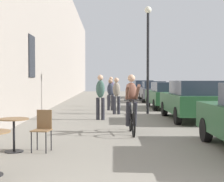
{
  "coord_description": "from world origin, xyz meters",
  "views": [
    {
      "loc": [
        -0.2,
        -2.76,
        1.54
      ],
      "look_at": [
        0.06,
        10.51,
        1.12
      ],
      "focal_mm": 54.31,
      "sensor_mm": 36.0,
      "label": 1
    }
  ],
  "objects_px": {
    "pedestrian_furthest": "(111,90)",
    "pedestrian_mid": "(116,94)",
    "cafe_table_mid": "(14,128)",
    "pedestrian_near": "(100,94)",
    "cyclist_on_bicycle": "(132,105)",
    "parked_car_third": "(166,95)",
    "cafe_chair_mid_toward_wall": "(43,127)",
    "pedestrian_far": "(110,93)",
    "parked_car_fourth": "(153,91)",
    "parked_car_second": "(192,100)",
    "street_lamp": "(148,46)",
    "parked_car_fifth": "(143,89)"
  },
  "relations": [
    {
      "from": "parked_car_fourth",
      "to": "pedestrian_furthest",
      "type": "bearing_deg",
      "value": -125.69
    },
    {
      "from": "parked_car_fifth",
      "to": "pedestrian_mid",
      "type": "bearing_deg",
      "value": -100.9
    },
    {
      "from": "pedestrian_near",
      "to": "pedestrian_furthest",
      "type": "height_order",
      "value": "pedestrian_near"
    },
    {
      "from": "cafe_chair_mid_toward_wall",
      "to": "pedestrian_far",
      "type": "bearing_deg",
      "value": 80.73
    },
    {
      "from": "pedestrian_far",
      "to": "parked_car_fourth",
      "type": "relative_size",
      "value": 0.38
    },
    {
      "from": "pedestrian_far",
      "to": "street_lamp",
      "type": "height_order",
      "value": "street_lamp"
    },
    {
      "from": "cafe_table_mid",
      "to": "pedestrian_near",
      "type": "xyz_separation_m",
      "value": [
        1.77,
        5.85,
        0.47
      ]
    },
    {
      "from": "cafe_chair_mid_toward_wall",
      "to": "parked_car_fourth",
      "type": "xyz_separation_m",
      "value": [
        4.76,
        16.8,
        0.24
      ]
    },
    {
      "from": "pedestrian_near",
      "to": "pedestrian_mid",
      "type": "height_order",
      "value": "pedestrian_near"
    },
    {
      "from": "street_lamp",
      "to": "pedestrian_near",
      "type": "bearing_deg",
      "value": -132.47
    },
    {
      "from": "parked_car_fourth",
      "to": "parked_car_third",
      "type": "bearing_deg",
      "value": -91.21
    },
    {
      "from": "cafe_chair_mid_toward_wall",
      "to": "pedestrian_furthest",
      "type": "relative_size",
      "value": 0.51
    },
    {
      "from": "pedestrian_near",
      "to": "cafe_chair_mid_toward_wall",
      "type": "bearing_deg",
      "value": -101.43
    },
    {
      "from": "pedestrian_furthest",
      "to": "parked_car_third",
      "type": "distance_m",
      "value": 3.34
    },
    {
      "from": "pedestrian_mid",
      "to": "parked_car_third",
      "type": "xyz_separation_m",
      "value": [
        2.78,
        3.04,
        -0.19
      ]
    },
    {
      "from": "cafe_table_mid",
      "to": "cyclist_on_bicycle",
      "type": "distance_m",
      "value": 3.73
    },
    {
      "from": "cyclist_on_bicycle",
      "to": "pedestrian_near",
      "type": "distance_m",
      "value": 3.46
    },
    {
      "from": "parked_car_second",
      "to": "pedestrian_mid",
      "type": "bearing_deg",
      "value": 140.35
    },
    {
      "from": "cyclist_on_bicycle",
      "to": "pedestrian_mid",
      "type": "relative_size",
      "value": 1.06
    },
    {
      "from": "parked_car_third",
      "to": "parked_car_fourth",
      "type": "distance_m",
      "value": 5.84
    },
    {
      "from": "cyclist_on_bicycle",
      "to": "parked_car_third",
      "type": "height_order",
      "value": "cyclist_on_bicycle"
    },
    {
      "from": "parked_car_third",
      "to": "parked_car_fourth",
      "type": "xyz_separation_m",
      "value": [
        0.12,
        5.84,
        0.02
      ]
    },
    {
      "from": "parked_car_fifth",
      "to": "parked_car_third",
      "type": "bearing_deg",
      "value": -89.9
    },
    {
      "from": "cafe_chair_mid_toward_wall",
      "to": "street_lamp",
      "type": "height_order",
      "value": "street_lamp"
    },
    {
      "from": "pedestrian_furthest",
      "to": "parked_car_fifth",
      "type": "bearing_deg",
      "value": 73.23
    },
    {
      "from": "street_lamp",
      "to": "parked_car_third",
      "type": "xyz_separation_m",
      "value": [
        1.33,
        2.85,
        -2.36
      ]
    },
    {
      "from": "pedestrian_mid",
      "to": "cafe_chair_mid_toward_wall",
      "type": "bearing_deg",
      "value": -103.25
    },
    {
      "from": "pedestrian_far",
      "to": "pedestrian_furthest",
      "type": "bearing_deg",
      "value": 88.31
    },
    {
      "from": "pedestrian_mid",
      "to": "parked_car_fifth",
      "type": "relative_size",
      "value": 0.39
    },
    {
      "from": "cyclist_on_bicycle",
      "to": "parked_car_fifth",
      "type": "bearing_deg",
      "value": 82.81
    },
    {
      "from": "pedestrian_near",
      "to": "parked_car_second",
      "type": "height_order",
      "value": "pedestrian_near"
    },
    {
      "from": "pedestrian_far",
      "to": "street_lamp",
      "type": "relative_size",
      "value": 0.33
    },
    {
      "from": "pedestrian_near",
      "to": "parked_car_third",
      "type": "relative_size",
      "value": 0.43
    },
    {
      "from": "cafe_table_mid",
      "to": "cafe_chair_mid_toward_wall",
      "type": "xyz_separation_m",
      "value": [
        0.6,
        0.07,
        -0.0
      ]
    },
    {
      "from": "pedestrian_furthest",
      "to": "parked_car_fourth",
      "type": "bearing_deg",
      "value": 54.31
    },
    {
      "from": "cyclist_on_bicycle",
      "to": "parked_car_fourth",
      "type": "relative_size",
      "value": 0.42
    },
    {
      "from": "parked_car_third",
      "to": "cafe_table_mid",
      "type": "bearing_deg",
      "value": -115.4
    },
    {
      "from": "cafe_table_mid",
      "to": "parked_car_fourth",
      "type": "relative_size",
      "value": 0.17
    },
    {
      "from": "pedestrian_near",
      "to": "parked_car_third",
      "type": "bearing_deg",
      "value": 56.2
    },
    {
      "from": "cyclist_on_bicycle",
      "to": "parked_car_third",
      "type": "relative_size",
      "value": 0.43
    },
    {
      "from": "pedestrian_near",
      "to": "pedestrian_furthest",
      "type": "bearing_deg",
      "value": 85.5
    },
    {
      "from": "pedestrian_furthest",
      "to": "pedestrian_mid",
      "type": "bearing_deg",
      "value": -87.96
    },
    {
      "from": "cyclist_on_bicycle",
      "to": "pedestrian_near",
      "type": "bearing_deg",
      "value": 106.1
    },
    {
      "from": "pedestrian_far",
      "to": "street_lamp",
      "type": "distance_m",
      "value": 3.33
    },
    {
      "from": "parked_car_second",
      "to": "pedestrian_near",
      "type": "bearing_deg",
      "value": 176.78
    },
    {
      "from": "cyclist_on_bicycle",
      "to": "parked_car_fourth",
      "type": "height_order",
      "value": "cyclist_on_bicycle"
    },
    {
      "from": "parked_car_second",
      "to": "cafe_table_mid",
      "type": "bearing_deg",
      "value": -133.1
    },
    {
      "from": "cafe_chair_mid_toward_wall",
      "to": "pedestrian_mid",
      "type": "height_order",
      "value": "pedestrian_mid"
    },
    {
      "from": "cyclist_on_bicycle",
      "to": "parked_car_third",
      "type": "distance_m",
      "value": 8.88
    },
    {
      "from": "street_lamp",
      "to": "pedestrian_furthest",
      "type": "bearing_deg",
      "value": 109.98
    }
  ]
}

